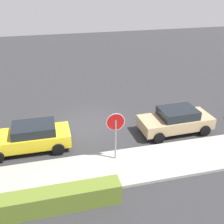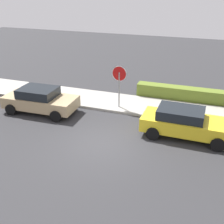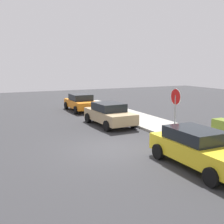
% 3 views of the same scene
% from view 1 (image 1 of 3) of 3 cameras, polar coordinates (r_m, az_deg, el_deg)
% --- Properties ---
extents(ground_plane, '(60.00, 60.00, 0.00)m').
position_cam_1_polar(ground_plane, '(17.48, -4.45, -2.33)').
color(ground_plane, '#2D2D30').
extents(sidewalk_curb, '(32.00, 2.74, 0.14)m').
position_cam_1_polar(sidewalk_curb, '(13.47, -0.73, -11.56)').
color(sidewalk_curb, '#9E9B93').
rests_on(sidewalk_curb, ground_plane).
extents(stop_sign, '(0.88, 0.08, 2.61)m').
position_cam_1_polar(stop_sign, '(13.17, 0.72, -3.38)').
color(stop_sign, gray).
rests_on(stop_sign, ground_plane).
extents(parked_car_tan, '(4.23, 2.12, 1.44)m').
position_cam_1_polar(parked_car_tan, '(16.64, 12.85, -1.61)').
color(parked_car_tan, tan).
rests_on(parked_car_tan, ground_plane).
extents(parked_car_yellow, '(4.33, 1.96, 1.43)m').
position_cam_1_polar(parked_car_yellow, '(15.20, -16.43, -4.88)').
color(parked_car_yellow, yellow).
rests_on(parked_car_yellow, ground_plane).
extents(front_yard_hedge, '(6.68, 0.77, 0.90)m').
position_cam_1_polar(front_yard_hedge, '(11.64, -15.33, -17.50)').
color(front_yard_hedge, olive).
rests_on(front_yard_hedge, ground_plane).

